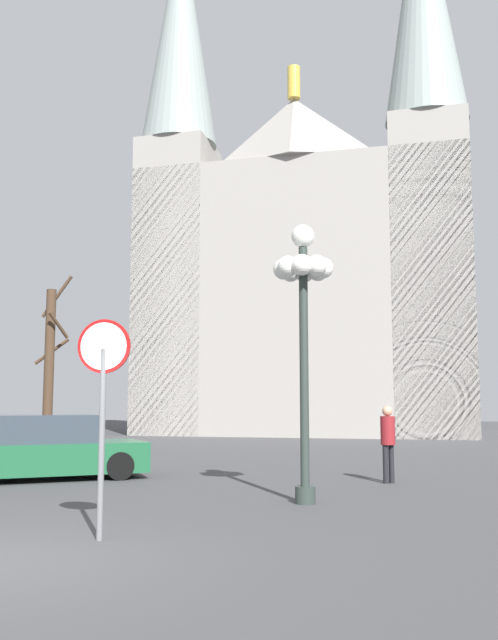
{
  "coord_description": "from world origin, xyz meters",
  "views": [
    {
      "loc": [
        4.12,
        -7.29,
        1.77
      ],
      "look_at": [
        0.49,
        16.62,
        4.66
      ],
      "focal_mm": 38.71,
      "sensor_mm": 36.0,
      "label": 1
    }
  ],
  "objects_px": {
    "cathedral": "(307,264)",
    "parked_car_near_green": "(45,449)",
    "stop_sign": "(103,386)",
    "street_lamp": "(303,295)",
    "pedestrian_walking": "(388,436)",
    "bare_tree": "(49,371)"
  },
  "relations": [
    {
      "from": "stop_sign",
      "to": "street_lamp",
      "type": "relative_size",
      "value": 0.57
    },
    {
      "from": "parked_car_near_green",
      "to": "pedestrian_walking",
      "type": "bearing_deg",
      "value": 3.41
    },
    {
      "from": "cathedral",
      "to": "bare_tree",
      "type": "xyz_separation_m",
      "value": [
        -6.31,
        -20.23,
        -7.05
      ]
    },
    {
      "from": "parked_car_near_green",
      "to": "bare_tree",
      "type": "bearing_deg",
      "value": 114.41
    },
    {
      "from": "street_lamp",
      "to": "pedestrian_walking",
      "type": "height_order",
      "value": "street_lamp"
    },
    {
      "from": "cathedral",
      "to": "pedestrian_walking",
      "type": "bearing_deg",
      "value": -82.05
    },
    {
      "from": "pedestrian_walking",
      "to": "cathedral",
      "type": "bearing_deg",
      "value": 97.95
    },
    {
      "from": "stop_sign",
      "to": "parked_car_near_green",
      "type": "distance_m",
      "value": 7.69
    },
    {
      "from": "cathedral",
      "to": "stop_sign",
      "type": "distance_m",
      "value": 31.72
    },
    {
      "from": "pedestrian_walking",
      "to": "stop_sign",
      "type": "bearing_deg",
      "value": -119.72
    },
    {
      "from": "cathedral",
      "to": "street_lamp",
      "type": "xyz_separation_m",
      "value": [
        1.71,
        -27.11,
        -6.03
      ]
    },
    {
      "from": "stop_sign",
      "to": "street_lamp",
      "type": "distance_m",
      "value": 4.7
    },
    {
      "from": "cathedral",
      "to": "parked_car_near_green",
      "type": "xyz_separation_m",
      "value": [
        -4.51,
        -24.2,
        -9.06
      ]
    },
    {
      "from": "stop_sign",
      "to": "bare_tree",
      "type": "distance_m",
      "value": 11.94
    },
    {
      "from": "stop_sign",
      "to": "parked_car_near_green",
      "type": "xyz_separation_m",
      "value": [
        -3.82,
        6.55,
        -1.3
      ]
    },
    {
      "from": "parked_car_near_green",
      "to": "street_lamp",
      "type": "bearing_deg",
      "value": -25.05
    },
    {
      "from": "street_lamp",
      "to": "pedestrian_walking",
      "type": "distance_m",
      "value": 4.61
    },
    {
      "from": "bare_tree",
      "to": "pedestrian_walking",
      "type": "relative_size",
      "value": 3.33
    },
    {
      "from": "bare_tree",
      "to": "stop_sign",
      "type": "bearing_deg",
      "value": -61.9
    },
    {
      "from": "parked_car_near_green",
      "to": "pedestrian_walking",
      "type": "distance_m",
      "value": 7.84
    },
    {
      "from": "stop_sign",
      "to": "bare_tree",
      "type": "height_order",
      "value": "bare_tree"
    },
    {
      "from": "bare_tree",
      "to": "pedestrian_walking",
      "type": "height_order",
      "value": "bare_tree"
    }
  ]
}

